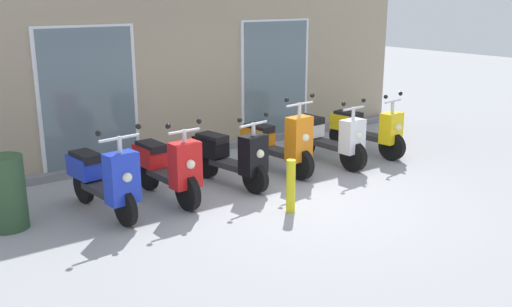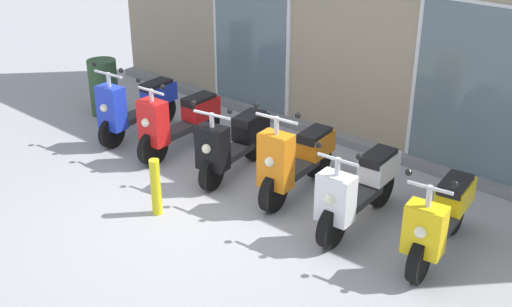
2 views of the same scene
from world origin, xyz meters
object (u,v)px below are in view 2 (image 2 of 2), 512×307
at_px(scooter_orange, 296,159).
at_px(curb_bollard, 156,187).
at_px(scooter_blue, 136,105).
at_px(scooter_yellow, 440,218).
at_px(scooter_black, 233,142).
at_px(scooter_white, 359,189).
at_px(trash_bin, 104,87).
at_px(scooter_red, 178,121).

distance_m(scooter_orange, curb_bollard, 1.72).
distance_m(scooter_blue, scooter_yellow, 4.85).
height_order(scooter_black, curb_bollard, scooter_black).
xyz_separation_m(scooter_black, scooter_white, (1.93, -0.00, -0.00)).
xyz_separation_m(scooter_white, trash_bin, (-5.00, 0.22, -0.01)).
xyz_separation_m(scooter_yellow, curb_bollard, (-2.86, -1.39, -0.09)).
distance_m(scooter_white, scooter_yellow, 0.97).
bearing_deg(scooter_orange, scooter_red, -176.94).
xyz_separation_m(scooter_yellow, trash_bin, (-5.97, 0.17, 0.01)).
xyz_separation_m(scooter_black, curb_bollard, (0.03, -1.35, -0.11)).
distance_m(scooter_orange, scooter_white, 0.98).
height_order(scooter_blue, scooter_black, scooter_blue).
height_order(scooter_orange, scooter_yellow, scooter_orange).
bearing_deg(curb_bollard, scooter_orange, 57.46).
bearing_deg(scooter_white, scooter_red, -179.91).
bearing_deg(trash_bin, scooter_orange, -1.65).
relative_size(scooter_red, scooter_black, 1.06).
bearing_deg(scooter_white, scooter_orange, 173.99).
bearing_deg(scooter_blue, scooter_yellow, 0.78).
bearing_deg(scooter_yellow, scooter_blue, -179.22).
xyz_separation_m(scooter_red, scooter_orange, (2.00, 0.11, 0.00)).
distance_m(scooter_red, scooter_yellow, 3.94).
height_order(scooter_red, curb_bollard, scooter_red).
bearing_deg(scooter_orange, curb_bollard, -122.54).
relative_size(scooter_blue, scooter_black, 1.06).
distance_m(scooter_blue, scooter_white, 3.88).
relative_size(scooter_blue, scooter_red, 1.00).
distance_m(scooter_red, scooter_orange, 2.00).
bearing_deg(trash_bin, scooter_white, -2.50).
bearing_deg(scooter_black, trash_bin, 175.99).
bearing_deg(trash_bin, scooter_blue, -12.00).
relative_size(scooter_white, scooter_yellow, 1.04).
relative_size(scooter_red, trash_bin, 1.72).
xyz_separation_m(scooter_white, curb_bollard, (-1.90, -1.35, -0.11)).
distance_m(scooter_black, scooter_white, 1.93).
height_order(scooter_white, curb_bollard, scooter_white).
height_order(scooter_blue, scooter_orange, scooter_orange).
height_order(scooter_black, scooter_white, scooter_white).
bearing_deg(scooter_blue, trash_bin, 168.00).
height_order(scooter_black, scooter_yellow, scooter_yellow).
height_order(scooter_red, scooter_black, scooter_red).
distance_m(scooter_orange, trash_bin, 4.03).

